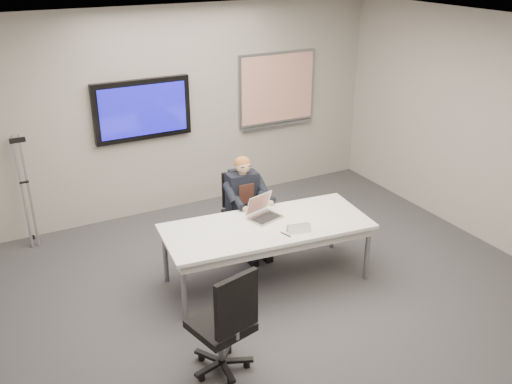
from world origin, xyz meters
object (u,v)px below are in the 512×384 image
office_chair_far (241,223)px  office_chair_near (224,341)px  conference_table (267,231)px  seated_person (248,216)px  laptop (263,212)px

office_chair_far → office_chair_near: (-1.18, -2.03, 0.04)m
conference_table → seated_person: 0.69m
conference_table → office_chair_near: (-1.06, -1.14, -0.28)m
seated_person → laptop: size_ratio=2.90×
conference_table → office_chair_near: size_ratio=2.19×
office_chair_far → seated_person: 0.30m
seated_person → conference_table: bearing=-97.4°
office_chair_far → conference_table: bearing=-89.1°
office_chair_far → office_chair_near: size_ratio=0.87×
conference_table → office_chair_far: office_chair_far is taller
office_chair_far → seated_person: seated_person is taller
office_chair_near → office_chair_far: bearing=-133.4°
office_chair_far → seated_person: (-0.01, -0.22, 0.20)m
office_chair_far → seated_person: size_ratio=0.77×
conference_table → office_chair_far: bearing=88.3°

